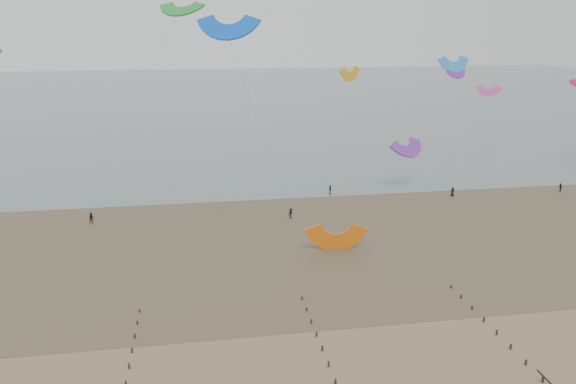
% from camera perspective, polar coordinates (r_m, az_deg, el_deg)
% --- Properties ---
extents(ground, '(500.00, 500.00, 0.00)m').
position_cam_1_polar(ground, '(54.21, -0.46, -17.03)').
color(ground, brown).
rests_on(ground, ground).
extents(sea_and_shore, '(500.00, 665.00, 0.03)m').
position_cam_1_polar(sea_and_shore, '(84.54, -6.78, -4.23)').
color(sea_and_shore, '#475654').
rests_on(sea_and_shore, ground).
extents(kitesurfers, '(133.49, 19.65, 1.86)m').
position_cam_1_polar(kitesurfers, '(96.19, -1.78, -0.96)').
color(kitesurfers, black).
rests_on(kitesurfers, ground).
extents(grounded_kite, '(7.84, 6.43, 3.99)m').
position_cam_1_polar(grounded_kite, '(78.88, 4.89, -5.76)').
color(grounded_kite, orange).
rests_on(grounded_kite, ground).
extents(kites_airborne, '(217.69, 116.44, 42.43)m').
position_cam_1_polar(kites_airborne, '(129.42, -12.88, 13.22)').
color(kites_airborne, blue).
rests_on(kites_airborne, ground).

